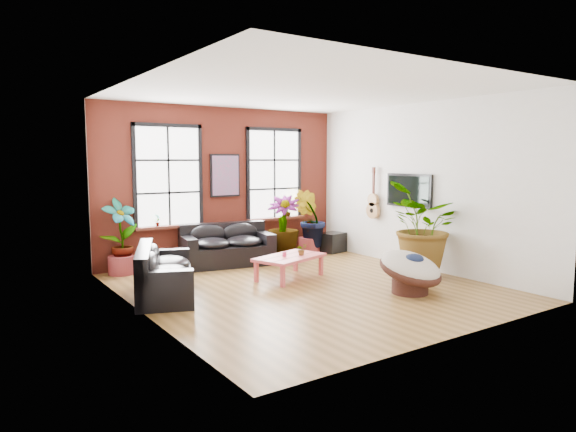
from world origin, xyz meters
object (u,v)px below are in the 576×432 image
sofa_left (162,273)px  coffee_table (290,258)px  papasan_chair (410,270)px  sofa_back (226,246)px

sofa_left → coffee_table: (2.51, -0.20, 0.02)m
coffee_table → sofa_left: bearing=157.3°
coffee_table → papasan_chair: (1.12, -2.09, 0.02)m
sofa_back → papasan_chair: 4.26m
sofa_back → coffee_table: bearing=-67.8°
sofa_left → coffee_table: size_ratio=1.46×
papasan_chair → sofa_left: bearing=137.8°
sofa_left → papasan_chair: size_ratio=1.81×
sofa_left → coffee_table: 2.52m
coffee_table → papasan_chair: papasan_chair is taller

